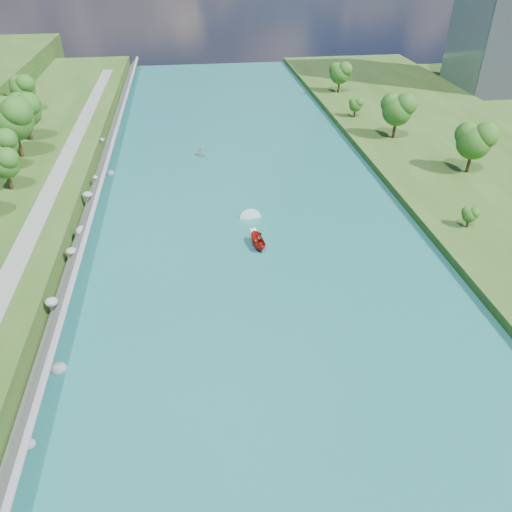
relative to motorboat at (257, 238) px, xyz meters
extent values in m
plane|color=#2D5119|center=(-0.64, -16.56, -0.90)|extent=(260.00, 260.00, 0.00)
cube|color=#1B6567|center=(-0.64, 3.44, -0.85)|extent=(55.00, 240.00, 0.10)
cube|color=slate|center=(-26.49, 3.44, 0.90)|extent=(3.54, 236.00, 4.05)
ellipsoid|color=gray|center=(-25.79, -33.53, 0.14)|extent=(1.33, 1.16, 0.93)
ellipsoid|color=gray|center=(-25.22, -23.28, -0.75)|extent=(1.88, 1.59, 1.45)
ellipsoid|color=gray|center=(-27.10, -14.52, 1.90)|extent=(1.58, 1.39, 1.10)
ellipsoid|color=gray|center=(-26.86, -2.60, 1.66)|extent=(1.48, 1.48, 0.83)
ellipsoid|color=gray|center=(-26.45, 3.66, 1.32)|extent=(1.71, 2.16, 1.22)
ellipsoid|color=gray|center=(-26.99, 14.75, 2.00)|extent=(1.74, 1.45, 1.01)
ellipsoid|color=gray|center=(-26.96, 23.33, 1.34)|extent=(0.93, 1.05, 0.64)
ellipsoid|color=gray|center=(-25.19, 29.67, -0.69)|extent=(1.53, 1.94, 0.88)
ellipsoid|color=gray|center=(-27.70, 41.39, 2.04)|extent=(0.95, 1.07, 0.75)
cube|color=gray|center=(-33.14, 3.44, 2.65)|extent=(3.00, 200.00, 0.10)
ellipsoid|color=#255115|center=(-39.81, 17.48, 6.95)|extent=(5.22, 5.22, 8.69)
ellipsoid|color=#255115|center=(-42.35, 26.18, 7.19)|extent=(5.50, 5.50, 9.16)
ellipsoid|color=#255115|center=(-41.79, 32.66, 9.41)|extent=(8.17, 8.17, 13.62)
ellipsoid|color=#255115|center=(-42.11, 41.93, 8.39)|extent=(6.95, 6.95, 11.58)
ellipsoid|color=#255115|center=(-45.98, 53.20, 6.63)|extent=(4.84, 4.84, 8.06)
ellipsoid|color=#255115|center=(-47.57, 62.17, 7.73)|extent=(6.15, 6.15, 10.26)
ellipsoid|color=#255115|center=(32.90, -2.10, 2.64)|extent=(2.44, 2.44, 4.07)
ellipsoid|color=#255115|center=(43.23, 17.91, 6.32)|extent=(6.87, 6.87, 11.44)
ellipsoid|color=#255115|center=(36.11, 38.06, 6.40)|extent=(6.96, 6.96, 11.59)
ellipsoid|color=#255115|center=(31.84, 53.39, 3.39)|extent=(3.34, 3.34, 5.57)
ellipsoid|color=#255115|center=(33.98, 75.76, 5.51)|extent=(5.89, 5.89, 9.81)
imported|color=#B3140E|center=(-0.02, -1.16, 0.10)|extent=(2.37, 4.84, 1.79)
imported|color=#66605B|center=(-0.42, -1.56, 0.39)|extent=(0.62, 0.41, 1.67)
imported|color=#66605B|center=(0.48, -0.66, 0.41)|extent=(1.05, 1.01, 1.71)
cube|color=white|center=(-0.02, 1.84, -0.77)|extent=(0.90, 5.00, 0.06)
imported|color=#9B9DA3|center=(-7.06, 36.69, -0.52)|extent=(3.18, 3.19, 0.54)
imported|color=#66605B|center=(-7.06, 36.69, 0.11)|extent=(0.75, 0.64, 1.31)
camera|label=1|loc=(-8.97, -64.80, 39.62)|focal=35.00mm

